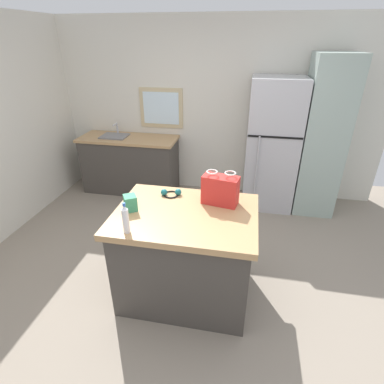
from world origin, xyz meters
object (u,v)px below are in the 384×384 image
shopping_bag (220,190)px  bottle (126,219)px  tall_cabinet (322,138)px  ear_defenders (171,193)px  small_box (130,203)px  kitchen_island (186,254)px  refrigerator (272,146)px

shopping_bag → bottle: bearing=-138.0°
tall_cabinet → shopping_bag: bearing=-123.5°
tall_cabinet → bottle: 3.03m
bottle → ear_defenders: size_ratio=1.33×
small_box → bottle: bottle is taller
kitchen_island → refrigerator: refrigerator is taller
refrigerator → tall_cabinet: 0.66m
shopping_bag → small_box: bearing=-160.7°
small_box → shopping_bag: bearing=19.3°
kitchen_island → shopping_bag: shopping_bag is taller
refrigerator → bottle: (-1.21, -2.39, 0.12)m
kitchen_island → ear_defenders: ear_defenders is taller
small_box → ear_defenders: (0.28, 0.34, -0.05)m
small_box → kitchen_island: bearing=5.0°
tall_cabinet → shopping_bag: 2.15m
refrigerator → shopping_bag: (-0.54, -1.80, 0.14)m
kitchen_island → ear_defenders: 0.60m
tall_cabinet → kitchen_island: bearing=-126.0°
tall_cabinet → bottle: tall_cabinet is taller
ear_defenders → kitchen_island: bearing=-55.1°
refrigerator → tall_cabinet: size_ratio=0.86×
kitchen_island → bottle: bottle is taller
kitchen_island → tall_cabinet: 2.56m
tall_cabinet → shopping_bag: size_ratio=6.20×
shopping_bag → ear_defenders: bearing=171.7°
small_box → tall_cabinet: bearing=46.6°
kitchen_island → tall_cabinet: tall_cabinet is taller
kitchen_island → refrigerator: size_ratio=0.68×
refrigerator → small_box: size_ratio=13.29×
kitchen_island → tall_cabinet: size_ratio=0.59×
shopping_bag → small_box: (-0.76, -0.27, -0.07)m
kitchen_island → tall_cabinet: (1.46, 2.02, 0.60)m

